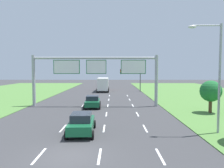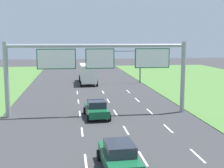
{
  "view_description": "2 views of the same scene",
  "coord_description": "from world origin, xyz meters",
  "px_view_note": "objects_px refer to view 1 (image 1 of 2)",
  "views": [
    {
      "loc": [
        2.56,
        -12.3,
        4.95
      ],
      "look_at": [
        2.33,
        19.59,
        2.92
      ],
      "focal_mm": 35.0,
      "sensor_mm": 36.0,
      "label": 1
    },
    {
      "loc": [
        -2.51,
        -11.79,
        7.29
      ],
      "look_at": [
        1.54,
        18.92,
        2.73
      ],
      "focal_mm": 50.0,
      "sensor_mm": 36.0,
      "label": 2
    }
  ],
  "objects_px": {
    "car_near_red": "(82,123)",
    "box_truck": "(103,84)",
    "street_lamp": "(215,69)",
    "roadside_tree_mid": "(211,91)",
    "traffic_light_mast": "(132,75)",
    "car_lead_silver": "(92,102)",
    "sign_gantry": "(96,70)"
  },
  "relations": [
    {
      "from": "car_lead_silver",
      "to": "sign_gantry",
      "type": "distance_m",
      "value": 4.3
    },
    {
      "from": "box_truck",
      "to": "sign_gantry",
      "type": "relative_size",
      "value": 0.5
    },
    {
      "from": "street_lamp",
      "to": "roadside_tree_mid",
      "type": "bearing_deg",
      "value": 67.57
    },
    {
      "from": "sign_gantry",
      "to": "street_lamp",
      "type": "bearing_deg",
      "value": -51.64
    },
    {
      "from": "box_truck",
      "to": "street_lamp",
      "type": "xyz_separation_m",
      "value": [
        10.24,
        -34.02,
        3.36
      ]
    },
    {
      "from": "box_truck",
      "to": "sign_gantry",
      "type": "xyz_separation_m",
      "value": [
        0.04,
        -21.13,
        3.23
      ]
    },
    {
      "from": "traffic_light_mast",
      "to": "car_near_red",
      "type": "bearing_deg",
      "value": -101.36
    },
    {
      "from": "car_lead_silver",
      "to": "sign_gantry",
      "type": "xyz_separation_m",
      "value": [
        0.41,
        1.03,
        4.15
      ]
    },
    {
      "from": "car_near_red",
      "to": "roadside_tree_mid",
      "type": "relative_size",
      "value": 1.14
    },
    {
      "from": "box_truck",
      "to": "street_lamp",
      "type": "distance_m",
      "value": 35.69
    },
    {
      "from": "box_truck",
      "to": "roadside_tree_mid",
      "type": "distance_m",
      "value": 29.27
    },
    {
      "from": "traffic_light_mast",
      "to": "car_lead_silver",
      "type": "bearing_deg",
      "value": -107.98
    },
    {
      "from": "sign_gantry",
      "to": "roadside_tree_mid",
      "type": "bearing_deg",
      "value": -19.42
    },
    {
      "from": "car_near_red",
      "to": "roadside_tree_mid",
      "type": "distance_m",
      "value": 16.0
    },
    {
      "from": "box_truck",
      "to": "sign_gantry",
      "type": "height_order",
      "value": "sign_gantry"
    },
    {
      "from": "car_lead_silver",
      "to": "traffic_light_mast",
      "type": "bearing_deg",
      "value": 68.93
    },
    {
      "from": "car_near_red",
      "to": "street_lamp",
      "type": "relative_size",
      "value": 0.51
    },
    {
      "from": "street_lamp",
      "to": "box_truck",
      "type": "bearing_deg",
      "value": 106.75
    },
    {
      "from": "sign_gantry",
      "to": "traffic_light_mast",
      "type": "height_order",
      "value": "sign_gantry"
    },
    {
      "from": "car_near_red",
      "to": "sign_gantry",
      "type": "xyz_separation_m",
      "value": [
        0.12,
        12.91,
        4.14
      ]
    },
    {
      "from": "car_lead_silver",
      "to": "sign_gantry",
      "type": "relative_size",
      "value": 0.25
    },
    {
      "from": "traffic_light_mast",
      "to": "roadside_tree_mid",
      "type": "bearing_deg",
      "value": -74.77
    },
    {
      "from": "roadside_tree_mid",
      "to": "traffic_light_mast",
      "type": "bearing_deg",
      "value": 105.23
    },
    {
      "from": "box_truck",
      "to": "traffic_light_mast",
      "type": "distance_m",
      "value": 7.02
    },
    {
      "from": "car_lead_silver",
      "to": "roadside_tree_mid",
      "type": "distance_m",
      "value": 14.56
    },
    {
      "from": "car_near_red",
      "to": "roadside_tree_mid",
      "type": "bearing_deg",
      "value": 28.39
    },
    {
      "from": "street_lamp",
      "to": "roadside_tree_mid",
      "type": "distance_m",
      "value": 9.14
    },
    {
      "from": "car_near_red",
      "to": "sign_gantry",
      "type": "distance_m",
      "value": 13.56
    },
    {
      "from": "car_near_red",
      "to": "box_truck",
      "type": "relative_size",
      "value": 0.5
    },
    {
      "from": "street_lamp",
      "to": "roadside_tree_mid",
      "type": "relative_size",
      "value": 2.25
    },
    {
      "from": "sign_gantry",
      "to": "street_lamp",
      "type": "xyz_separation_m",
      "value": [
        10.2,
        -12.89,
        0.13
      ]
    },
    {
      "from": "street_lamp",
      "to": "roadside_tree_mid",
      "type": "height_order",
      "value": "street_lamp"
    }
  ]
}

